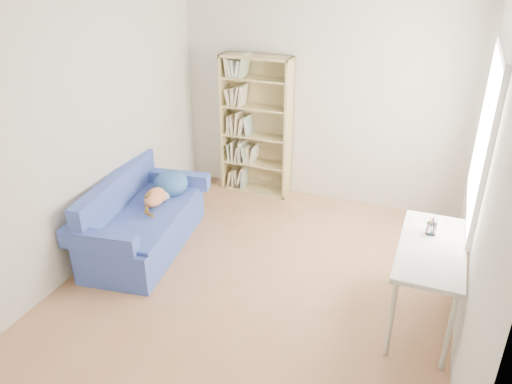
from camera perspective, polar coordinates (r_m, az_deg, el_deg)
ground at (r=4.88m, az=0.54°, el=-10.13°), size 4.00×4.00×0.00m
room_shell at (r=4.12m, az=2.11°, el=8.46°), size 3.54×4.04×2.62m
sofa at (r=5.40m, az=-12.71°, el=-3.10°), size 0.97×1.69×0.79m
bookshelf at (r=6.29m, az=0.01°, el=6.89°), size 0.88×0.27×1.75m
desk at (r=4.27m, az=19.36°, el=-6.81°), size 0.51×1.12×0.75m
pen_cup at (r=4.37m, az=19.42°, el=-3.86°), size 0.09×0.09×0.17m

